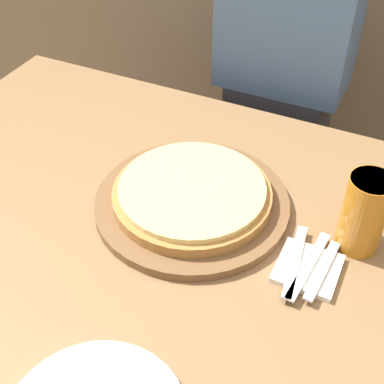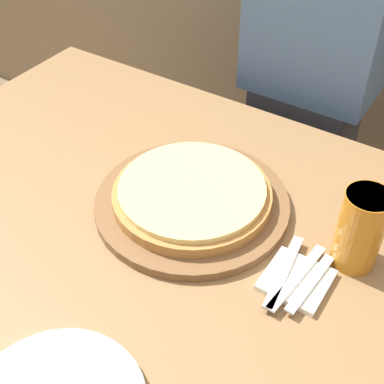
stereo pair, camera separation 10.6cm
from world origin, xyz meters
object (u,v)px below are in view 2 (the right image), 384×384
object	(u,v)px
beer_glass	(361,227)
dinner_knife	(297,277)
pizza_on_board	(192,198)
fork	(284,271)
diner_person	(305,107)
spoon	(310,283)

from	to	relation	value
beer_glass	dinner_knife	bearing A→B (deg)	-121.31
pizza_on_board	fork	size ratio (longest dim) A/B	2.20
dinner_knife	diner_person	bearing A→B (deg)	111.56
fork	diner_person	world-z (taller)	diner_person
beer_glass	diner_person	world-z (taller)	diner_person
pizza_on_board	fork	bearing A→B (deg)	-15.36
pizza_on_board	beer_glass	world-z (taller)	beer_glass
dinner_knife	spoon	distance (m)	0.02
fork	beer_glass	bearing A→B (deg)	49.71
pizza_on_board	dinner_knife	world-z (taller)	pizza_on_board
pizza_on_board	beer_glass	size ratio (longest dim) A/B	2.49
beer_glass	diner_person	size ratio (longest dim) A/B	0.12
diner_person	beer_glass	bearing A→B (deg)	-59.68
dinner_knife	spoon	bearing A→B (deg)	-0.00
beer_glass	spoon	distance (m)	0.13
beer_glass	fork	distance (m)	0.15
fork	dinner_knife	bearing A→B (deg)	0.00
fork	dinner_knife	size ratio (longest dim) A/B	1.00
fork	spoon	size ratio (longest dim) A/B	1.17
fork	pizza_on_board	bearing A→B (deg)	164.64
pizza_on_board	spoon	world-z (taller)	pizza_on_board
pizza_on_board	spoon	size ratio (longest dim) A/B	2.58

